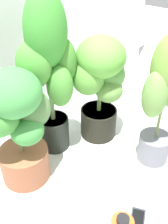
# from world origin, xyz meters

# --- Properties ---
(ground_plane) EXTENTS (8.00, 8.00, 0.00)m
(ground_plane) POSITION_xyz_m (0.00, 0.00, 0.00)
(ground_plane) COLOR silver
(ground_plane) RESTS_ON ground
(potted_plant_back_center) EXTENTS (0.36, 0.31, 0.96)m
(potted_plant_back_center) POSITION_xyz_m (0.00, 0.47, 0.57)
(potted_plant_back_center) COLOR black
(potted_plant_back_center) RESTS_ON ground
(potted_plant_back_right) EXTENTS (0.42, 0.42, 0.69)m
(potted_plant_back_right) POSITION_xyz_m (0.29, 0.34, 0.42)
(potted_plant_back_right) COLOR black
(potted_plant_back_right) RESTS_ON ground
(potted_plant_front_right) EXTENTS (0.35, 0.28, 0.79)m
(potted_plant_front_right) POSITION_xyz_m (0.33, -0.06, 0.46)
(potted_plant_front_right) COLOR slate
(potted_plant_front_right) RESTS_ON ground
(potted_plant_back_left) EXTENTS (0.45, 0.35, 0.67)m
(potted_plant_back_left) POSITION_xyz_m (-0.28, 0.41, 0.38)
(potted_plant_back_left) COLOR #955439
(potted_plant_back_left) RESTS_ON ground
(cell_phone) EXTENTS (0.16, 0.13, 0.01)m
(cell_phone) POSITION_xyz_m (-0.10, -0.23, 0.00)
(cell_phone) COLOR #31353C
(cell_phone) RESTS_ON ground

